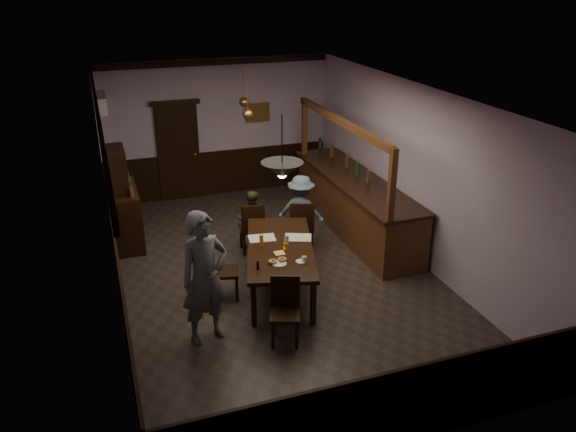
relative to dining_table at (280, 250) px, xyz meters
name	(u,v)px	position (x,y,z in m)	size (l,w,h in m)	color
room	(274,190)	(0.07, 0.49, 0.81)	(5.01, 8.01, 3.01)	#2D2621
dining_table	(280,250)	(0.00, 0.00, 0.00)	(1.56, 2.39, 0.75)	black
chair_far_left	(252,226)	(-0.07, 1.34, -0.16)	(0.45, 0.45, 0.96)	black
chair_far_right	(302,225)	(0.78, 1.10, -0.15)	(0.54, 0.54, 0.98)	black
chair_near	(285,307)	(-0.36, -1.28, -0.18)	(0.51, 0.51, 0.92)	black
chair_side	(220,267)	(-0.95, 0.06, -0.17)	(0.50, 0.50, 0.95)	black
person_standing	(205,278)	(-1.35, -0.91, 0.25)	(0.68, 0.45, 1.87)	slate
person_seated_left	(251,219)	(-0.01, 1.61, -0.14)	(0.53, 0.41, 1.08)	#404429
person_seated_right	(301,211)	(0.86, 1.37, -0.01)	(0.87, 0.50, 1.35)	slate
newspaper_left	(262,238)	(-0.18, 0.37, 0.07)	(0.42, 0.30, 0.01)	silver
newspaper_right	(298,237)	(0.37, 0.20, 0.07)	(0.42, 0.30, 0.01)	silver
napkin	(279,253)	(-0.08, -0.21, 0.07)	(0.15, 0.15, 0.00)	#F1D158
saucer	(301,261)	(0.12, -0.58, 0.07)	(0.15, 0.15, 0.01)	white
coffee_cup	(304,259)	(0.17, -0.60, 0.11)	(0.08, 0.08, 0.07)	white
pastry_plate	(279,264)	(-0.19, -0.54, 0.07)	(0.22, 0.22, 0.01)	white
pastry_ring_a	(273,261)	(-0.28, -0.50, 0.10)	(0.13, 0.13, 0.04)	#C68C47
pastry_ring_b	(282,259)	(-0.13, -0.48, 0.10)	(0.13, 0.13, 0.04)	#C68C47
soda_can	(285,247)	(0.03, -0.15, 0.12)	(0.07, 0.07, 0.12)	#FFAE15
beer_glass	(261,241)	(-0.27, 0.08, 0.16)	(0.06, 0.06, 0.20)	#BF721E
water_glass	(287,240)	(0.13, 0.04, 0.14)	(0.06, 0.06, 0.15)	silver
pepper_mill	(258,265)	(-0.53, -0.60, 0.13)	(0.04, 0.04, 0.14)	black
sideboard	(125,206)	(-2.14, 2.55, 0.04)	(0.49, 1.37, 1.81)	black
bar_counter	(355,203)	(2.06, 1.63, -0.11)	(0.94, 4.03, 2.26)	#4D2314
door_back	(179,153)	(-0.83, 4.44, 0.36)	(0.90, 0.06, 2.10)	black
ac_unit	(100,103)	(-2.31, 3.39, 1.76)	(0.20, 0.85, 0.30)	white
picture_left_small	(112,208)	(-2.39, -1.11, 1.46)	(0.04, 0.28, 0.36)	olive
picture_left_large	(107,179)	(-2.39, 1.29, 1.01)	(0.04, 0.62, 0.48)	olive
picture_back	(257,112)	(0.97, 4.45, 1.11)	(0.55, 0.04, 0.42)	olive
pendant_iron	(282,170)	(-0.22, -0.77, 1.57)	(0.56, 0.56, 0.85)	black
pendant_brass_mid	(248,114)	(0.17, 2.30, 1.61)	(0.20, 0.20, 0.81)	#BF8C3F
pendant_brass_far	(244,102)	(0.37, 3.31, 1.61)	(0.20, 0.20, 0.81)	#BF8C3F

